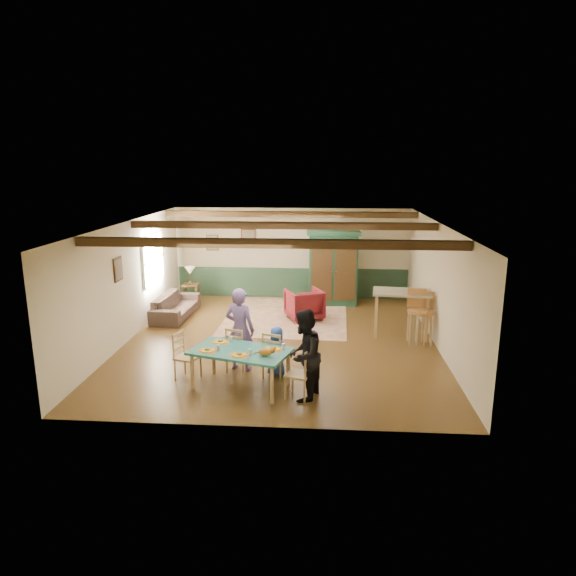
# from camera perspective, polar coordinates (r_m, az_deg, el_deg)

# --- Properties ---
(floor) EXTENTS (8.00, 8.00, 0.00)m
(floor) POSITION_cam_1_polar(r_m,az_deg,el_deg) (11.89, -0.82, -5.85)
(floor) COLOR #493014
(floor) RESTS_ON ground
(wall_back) EXTENTS (7.00, 0.02, 2.70)m
(wall_back) POSITION_cam_1_polar(r_m,az_deg,el_deg) (15.42, 0.42, 3.88)
(wall_back) COLOR beige
(wall_back) RESTS_ON floor
(wall_left) EXTENTS (0.02, 8.00, 2.70)m
(wall_left) POSITION_cam_1_polar(r_m,az_deg,el_deg) (12.31, -17.30, 0.74)
(wall_left) COLOR beige
(wall_left) RESTS_ON floor
(wall_right) EXTENTS (0.02, 8.00, 2.70)m
(wall_right) POSITION_cam_1_polar(r_m,az_deg,el_deg) (11.75, 16.42, 0.20)
(wall_right) COLOR beige
(wall_right) RESTS_ON floor
(ceiling) EXTENTS (7.00, 8.00, 0.02)m
(ceiling) POSITION_cam_1_polar(r_m,az_deg,el_deg) (11.28, -0.87, 7.19)
(ceiling) COLOR white
(ceiling) RESTS_ON wall_back
(wainscot_back) EXTENTS (6.95, 0.03, 0.90)m
(wainscot_back) POSITION_cam_1_polar(r_m,az_deg,el_deg) (15.58, 0.41, 0.60)
(wainscot_back) COLOR #1C3322
(wainscot_back) RESTS_ON floor
(ceiling_beam_front) EXTENTS (6.95, 0.16, 0.16)m
(ceiling_beam_front) POSITION_cam_1_polar(r_m,az_deg,el_deg) (9.02, -2.12, 4.97)
(ceiling_beam_front) COLOR #311F0D
(ceiling_beam_front) RESTS_ON ceiling
(ceiling_beam_mid) EXTENTS (6.95, 0.16, 0.16)m
(ceiling_beam_mid) POSITION_cam_1_polar(r_m,az_deg,el_deg) (11.69, -0.70, 6.97)
(ceiling_beam_mid) COLOR #311F0D
(ceiling_beam_mid) RESTS_ON ceiling
(ceiling_beam_back) EXTENTS (6.95, 0.16, 0.16)m
(ceiling_beam_back) POSITION_cam_1_polar(r_m,az_deg,el_deg) (14.27, 0.17, 8.19)
(ceiling_beam_back) COLOR #311F0D
(ceiling_beam_back) RESTS_ON ceiling
(window_left) EXTENTS (0.06, 1.60, 1.30)m
(window_left) POSITION_cam_1_polar(r_m,az_deg,el_deg) (13.83, -14.74, 3.12)
(window_left) COLOR white
(window_left) RESTS_ON wall_left
(picture_left_wall) EXTENTS (0.04, 0.42, 0.52)m
(picture_left_wall) POSITION_cam_1_polar(r_m,az_deg,el_deg) (11.67, -18.35, 1.99)
(picture_left_wall) COLOR gray
(picture_left_wall) RESTS_ON wall_left
(picture_back_a) EXTENTS (0.45, 0.04, 0.55)m
(picture_back_a) POSITION_cam_1_polar(r_m,az_deg,el_deg) (15.46, -4.42, 5.55)
(picture_back_a) COLOR gray
(picture_back_a) RESTS_ON wall_back
(picture_back_b) EXTENTS (0.38, 0.04, 0.48)m
(picture_back_b) POSITION_cam_1_polar(r_m,az_deg,el_deg) (15.68, -8.41, 5.00)
(picture_back_b) COLOR gray
(picture_back_b) RESTS_ON wall_back
(dining_table) EXTENTS (1.94, 1.43, 0.72)m
(dining_table) POSITION_cam_1_polar(r_m,az_deg,el_deg) (9.41, -5.27, -8.97)
(dining_table) COLOR #216B60
(dining_table) RESTS_ON floor
(dining_chair_far_left) EXTENTS (0.51, 0.52, 0.92)m
(dining_chair_far_left) POSITION_cam_1_polar(r_m,az_deg,el_deg) (10.11, -5.51, -6.74)
(dining_chair_far_left) COLOR tan
(dining_chair_far_left) RESTS_ON floor
(dining_chair_far_right) EXTENTS (0.51, 0.52, 0.92)m
(dining_chair_far_right) POSITION_cam_1_polar(r_m,az_deg,el_deg) (9.81, -1.44, -7.33)
(dining_chair_far_right) COLOR tan
(dining_chair_far_right) RESTS_ON floor
(dining_chair_end_left) EXTENTS (0.52, 0.51, 0.92)m
(dining_chair_end_left) POSITION_cam_1_polar(r_m,az_deg,el_deg) (9.89, -11.11, -7.43)
(dining_chair_end_left) COLOR tan
(dining_chair_end_left) RESTS_ON floor
(dining_chair_end_right) EXTENTS (0.52, 0.51, 0.92)m
(dining_chair_end_right) POSITION_cam_1_polar(r_m,az_deg,el_deg) (8.97, 1.17, -9.41)
(dining_chair_end_right) COLOR tan
(dining_chair_end_right) RESTS_ON floor
(person_man) EXTENTS (0.70, 0.56, 1.66)m
(person_man) POSITION_cam_1_polar(r_m,az_deg,el_deg) (10.05, -5.36, -4.60)
(person_man) COLOR slate
(person_man) RESTS_ON floor
(person_woman) EXTENTS (0.80, 0.92, 1.59)m
(person_woman) POSITION_cam_1_polar(r_m,az_deg,el_deg) (8.81, 1.78, -7.48)
(person_woman) COLOR black
(person_woman) RESTS_ON floor
(person_child) EXTENTS (0.54, 0.43, 0.97)m
(person_child) POSITION_cam_1_polar(r_m,az_deg,el_deg) (9.87, -1.27, -7.04)
(person_child) COLOR #2A4FAA
(person_child) RESTS_ON floor
(cat) EXTENTS (0.37, 0.23, 0.17)m
(cat) POSITION_cam_1_polar(r_m,az_deg,el_deg) (8.95, -2.54, -7.04)
(cat) COLOR orange
(cat) RESTS_ON dining_table
(place_setting_near_left) EXTENTS (0.45, 0.39, 0.11)m
(place_setting_near_left) POSITION_cam_1_polar(r_m,az_deg,el_deg) (9.30, -8.94, -6.61)
(place_setting_near_left) COLOR yellow
(place_setting_near_left) RESTS_ON dining_table
(place_setting_near_center) EXTENTS (0.45, 0.39, 0.11)m
(place_setting_near_center) POSITION_cam_1_polar(r_m,az_deg,el_deg) (9.01, -5.45, -7.16)
(place_setting_near_center) COLOR yellow
(place_setting_near_center) RESTS_ON dining_table
(place_setting_far_left) EXTENTS (0.45, 0.39, 0.11)m
(place_setting_far_left) POSITION_cam_1_polar(r_m,az_deg,el_deg) (9.69, -7.52, -5.71)
(place_setting_far_left) COLOR yellow
(place_setting_far_left) RESTS_ON dining_table
(place_setting_far_right) EXTENTS (0.45, 0.39, 0.11)m
(place_setting_far_right) POSITION_cam_1_polar(r_m,az_deg,el_deg) (9.25, -1.70, -6.54)
(place_setting_far_right) COLOR yellow
(place_setting_far_right) RESTS_ON dining_table
(area_rug) EXTENTS (3.28, 3.86, 0.01)m
(area_rug) POSITION_cam_1_polar(r_m,az_deg,el_deg) (13.73, -0.15, -3.12)
(area_rug) COLOR beige
(area_rug) RESTS_ON floor
(armoire) EXTENTS (1.53, 0.66, 2.13)m
(armoire) POSITION_cam_1_polar(r_m,az_deg,el_deg) (14.69, 5.02, 2.19)
(armoire) COLOR #163823
(armoire) RESTS_ON floor
(armchair) EXTENTS (1.14, 1.15, 0.80)m
(armchair) POSITION_cam_1_polar(r_m,az_deg,el_deg) (13.39, 1.82, -1.81)
(armchair) COLOR #440D15
(armchair) RESTS_ON floor
(sofa) EXTENTS (0.87, 2.05, 0.59)m
(sofa) POSITION_cam_1_polar(r_m,az_deg,el_deg) (13.96, -12.38, -1.92)
(sofa) COLOR #352721
(sofa) RESTS_ON floor
(end_table) EXTENTS (0.47, 0.47, 0.56)m
(end_table) POSITION_cam_1_polar(r_m,az_deg,el_deg) (15.26, -10.73, -0.58)
(end_table) COLOR #311F0D
(end_table) RESTS_ON floor
(table_lamp) EXTENTS (0.30, 0.30, 0.51)m
(table_lamp) POSITION_cam_1_polar(r_m,az_deg,el_deg) (15.13, -10.82, 1.39)
(table_lamp) COLOR beige
(table_lamp) RESTS_ON end_table
(counter_table) EXTENTS (1.39, 0.90, 1.10)m
(counter_table) POSITION_cam_1_polar(r_m,az_deg,el_deg) (12.30, 12.43, -2.82)
(counter_table) COLOR beige
(counter_table) RESTS_ON floor
(bar_stool_left) EXTENTS (0.45, 0.49, 1.24)m
(bar_stool_left) POSITION_cam_1_polar(r_m,az_deg,el_deg) (11.87, 14.13, -3.18)
(bar_stool_left) COLOR #C0864A
(bar_stool_left) RESTS_ON floor
(bar_stool_right) EXTENTS (0.47, 0.50, 1.17)m
(bar_stool_right) POSITION_cam_1_polar(r_m,az_deg,el_deg) (11.91, 14.94, -3.34)
(bar_stool_right) COLOR #C0864A
(bar_stool_right) RESTS_ON floor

